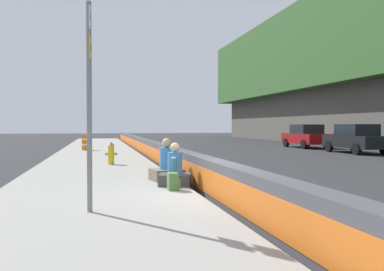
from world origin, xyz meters
The scene contains 11 objects.
ground_plane centered at (0.00, 0.00, 0.00)m, with size 160.00×160.00×0.00m, color #2B2B2D.
sidewalk_strip centered at (0.00, 2.65, 0.07)m, with size 80.00×4.40×0.14m, color gray.
jersey_barrier centered at (0.00, 0.00, 0.42)m, with size 76.00×0.45×0.85m.
route_sign_post centered at (-1.29, 2.72, 2.21)m, with size 0.44×0.09×3.60m.
fire_hydrant centered at (7.44, 2.11, 0.59)m, with size 0.26×0.46×0.88m.
seated_person_foreground centered at (1.44, 0.73, 0.47)m, with size 0.85×0.92×1.06m.
seated_person_middle centered at (2.45, 0.77, 0.50)m, with size 0.85×0.94×1.14m.
backpack centered at (0.73, 0.90, 0.33)m, with size 0.32×0.28×0.40m.
construction_barrel centered at (17.10, 3.32, 0.62)m, with size 0.54×0.54×0.95m.
parked_car_fourth centered at (12.85, -12.20, 0.86)m, with size 4.54×2.02×1.71m.
parked_car_midline centered at (18.80, -12.20, 0.86)m, with size 4.53×2.00×1.71m.
Camera 1 is at (-8.52, 2.57, 1.63)m, focal length 38.38 mm.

